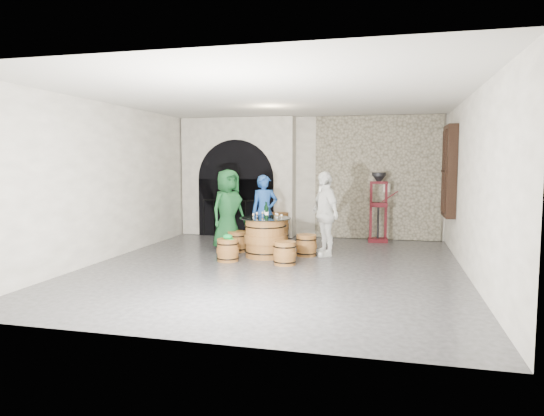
% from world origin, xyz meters
% --- Properties ---
extents(ground, '(8.00, 8.00, 0.00)m').
position_xyz_m(ground, '(0.00, 0.00, 0.00)').
color(ground, '#2E2E30').
rests_on(ground, ground).
extents(wall_back, '(8.00, 0.00, 8.00)m').
position_xyz_m(wall_back, '(0.00, 4.00, 1.60)').
color(wall_back, silver).
rests_on(wall_back, ground).
extents(wall_front, '(8.00, 0.00, 8.00)m').
position_xyz_m(wall_front, '(0.00, -4.00, 1.60)').
color(wall_front, silver).
rests_on(wall_front, ground).
extents(wall_left, '(0.00, 8.00, 8.00)m').
position_xyz_m(wall_left, '(-3.50, 0.00, 1.60)').
color(wall_left, silver).
rests_on(wall_left, ground).
extents(wall_right, '(0.00, 8.00, 8.00)m').
position_xyz_m(wall_right, '(3.50, 0.00, 1.60)').
color(wall_right, silver).
rests_on(wall_right, ground).
extents(ceiling, '(8.00, 8.00, 0.00)m').
position_xyz_m(ceiling, '(0.00, 0.00, 3.20)').
color(ceiling, beige).
rests_on(ceiling, wall_back).
extents(stone_facing_panel, '(3.20, 0.12, 3.18)m').
position_xyz_m(stone_facing_panel, '(1.80, 3.94, 1.60)').
color(stone_facing_panel, '#9D957D').
rests_on(stone_facing_panel, ground).
extents(arched_opening, '(3.10, 0.60, 3.19)m').
position_xyz_m(arched_opening, '(-1.90, 3.74, 1.58)').
color(arched_opening, silver).
rests_on(arched_opening, ground).
extents(shuttered_window, '(0.23, 1.10, 2.00)m').
position_xyz_m(shuttered_window, '(3.38, 2.40, 1.80)').
color(shuttered_window, black).
rests_on(shuttered_window, wall_right).
extents(barrel_table, '(1.09, 1.09, 0.83)m').
position_xyz_m(barrel_table, '(-0.41, 0.93, 0.41)').
color(barrel_table, brown).
rests_on(barrel_table, ground).
extents(barrel_stool_left, '(0.46, 0.46, 0.46)m').
position_xyz_m(barrel_stool_left, '(-1.17, 1.37, 0.23)').
color(barrel_stool_left, brown).
rests_on(barrel_stool_left, ground).
extents(barrel_stool_far, '(0.46, 0.46, 0.46)m').
position_xyz_m(barrel_stool_far, '(-0.64, 1.78, 0.23)').
color(barrel_stool_far, brown).
rests_on(barrel_stool_far, ground).
extents(barrel_stool_right, '(0.46, 0.46, 0.46)m').
position_xyz_m(barrel_stool_right, '(0.42, 1.24, 0.23)').
color(barrel_stool_right, brown).
rests_on(barrel_stool_right, ground).
extents(barrel_stool_near_right, '(0.46, 0.46, 0.46)m').
position_xyz_m(barrel_stool_near_right, '(0.16, 0.25, 0.23)').
color(barrel_stool_near_right, brown).
rests_on(barrel_stool_near_right, ground).
extents(barrel_stool_near_left, '(0.46, 0.46, 0.46)m').
position_xyz_m(barrel_stool_near_left, '(-1.03, 0.30, 0.23)').
color(barrel_stool_near_left, brown).
rests_on(barrel_stool_near_left, ground).
extents(green_cap, '(0.24, 0.19, 0.11)m').
position_xyz_m(green_cap, '(-1.03, 0.30, 0.50)').
color(green_cap, '#0D9235').
rests_on(green_cap, barrel_stool_near_left).
extents(person_green, '(0.96, 1.07, 1.84)m').
position_xyz_m(person_green, '(-1.43, 1.51, 0.92)').
color(person_green, '#13461F').
rests_on(person_green, ground).
extents(person_blue, '(0.74, 0.66, 1.70)m').
position_xyz_m(person_blue, '(-0.69, 1.95, 0.85)').
color(person_blue, '#1A4391').
rests_on(person_blue, ground).
extents(person_white, '(0.95, 1.13, 1.81)m').
position_xyz_m(person_white, '(0.79, 1.38, 0.90)').
color(person_white, white).
rests_on(person_white, ground).
extents(wine_bottle_left, '(0.08, 0.08, 0.32)m').
position_xyz_m(wine_bottle_left, '(-0.39, 0.98, 0.97)').
color(wine_bottle_left, black).
rests_on(wine_bottle_left, barrel_table).
extents(wine_bottle_center, '(0.08, 0.08, 0.32)m').
position_xyz_m(wine_bottle_center, '(-0.35, 0.84, 0.97)').
color(wine_bottle_center, black).
rests_on(wine_bottle_center, barrel_table).
extents(wine_bottle_right, '(0.08, 0.08, 0.32)m').
position_xyz_m(wine_bottle_right, '(-0.45, 1.13, 0.97)').
color(wine_bottle_right, black).
rests_on(wine_bottle_right, barrel_table).
extents(tasting_glass_a, '(0.05, 0.05, 0.10)m').
position_xyz_m(tasting_glass_a, '(-0.64, 0.83, 0.88)').
color(tasting_glass_a, '#B57723').
rests_on(tasting_glass_a, barrel_table).
extents(tasting_glass_b, '(0.05, 0.05, 0.10)m').
position_xyz_m(tasting_glass_b, '(-0.15, 0.94, 0.88)').
color(tasting_glass_b, '#B57723').
rests_on(tasting_glass_b, barrel_table).
extents(tasting_glass_c, '(0.05, 0.05, 0.10)m').
position_xyz_m(tasting_glass_c, '(-0.54, 1.23, 0.88)').
color(tasting_glass_c, '#B57723').
rests_on(tasting_glass_c, barrel_table).
extents(tasting_glass_d, '(0.05, 0.05, 0.10)m').
position_xyz_m(tasting_glass_d, '(-0.21, 1.06, 0.88)').
color(tasting_glass_d, '#B57723').
rests_on(tasting_glass_d, barrel_table).
extents(tasting_glass_e, '(0.05, 0.05, 0.10)m').
position_xyz_m(tasting_glass_e, '(-0.02, 0.77, 0.88)').
color(tasting_glass_e, '#B57723').
rests_on(tasting_glass_e, barrel_table).
extents(tasting_glass_f, '(0.05, 0.05, 0.10)m').
position_xyz_m(tasting_glass_f, '(-0.63, 1.07, 0.88)').
color(tasting_glass_f, '#B57723').
rests_on(tasting_glass_f, barrel_table).
extents(side_barrel, '(0.52, 0.52, 0.70)m').
position_xyz_m(side_barrel, '(-0.66, 3.31, 0.35)').
color(side_barrel, brown).
rests_on(side_barrel, ground).
extents(corking_press, '(0.73, 0.42, 1.74)m').
position_xyz_m(corking_press, '(1.86, 3.48, 1.02)').
color(corking_press, '#4A0C15').
rests_on(corking_press, ground).
extents(control_box, '(0.18, 0.10, 0.22)m').
position_xyz_m(control_box, '(2.05, 3.86, 1.35)').
color(control_box, silver).
rests_on(control_box, wall_back).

